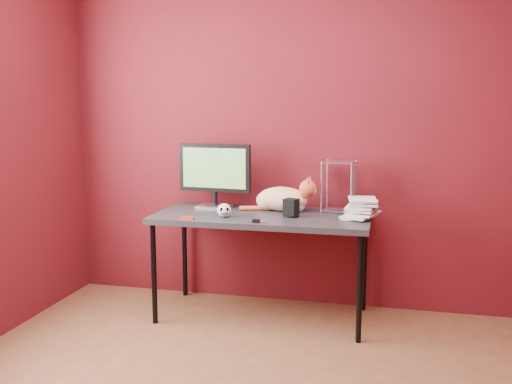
% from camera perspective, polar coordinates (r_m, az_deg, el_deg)
% --- Properties ---
extents(room, '(3.52, 3.52, 2.61)m').
position_cam_1_polar(room, '(2.56, -2.85, 7.15)').
color(room, brown).
rests_on(room, ground).
extents(desk, '(1.50, 0.70, 0.75)m').
position_cam_1_polar(desk, '(4.01, 0.66, -2.93)').
color(desk, black).
rests_on(desk, ground).
extents(monitor, '(0.55, 0.19, 0.47)m').
position_cam_1_polar(monitor, '(4.21, -4.14, 1.98)').
color(monitor, '#AAABAF').
rests_on(monitor, desk).
extents(cat, '(0.56, 0.24, 0.26)m').
position_cam_1_polar(cat, '(4.10, 2.72, -0.67)').
color(cat, orange).
rests_on(cat, desk).
extents(skull_mug, '(0.10, 0.10, 0.09)m').
position_cam_1_polar(skull_mug, '(3.89, -3.20, -1.83)').
color(skull_mug, silver).
rests_on(skull_mug, desk).
extents(speaker, '(0.11, 0.11, 0.13)m').
position_cam_1_polar(speaker, '(3.90, 3.53, -1.66)').
color(speaker, black).
rests_on(speaker, desk).
extents(book_stack, '(0.26, 0.30, 1.47)m').
position_cam_1_polar(book_stack, '(3.89, 9.52, 8.27)').
color(book_stack, beige).
rests_on(book_stack, desk).
extents(wire_rack, '(0.23, 0.20, 0.37)m').
position_cam_1_polar(wire_rack, '(4.11, 8.28, 0.57)').
color(wire_rack, '#AAABAF').
rests_on(wire_rack, desk).
extents(pocket_knife, '(0.09, 0.03, 0.02)m').
position_cam_1_polar(pocket_knife, '(3.85, -6.86, -2.59)').
color(pocket_knife, '#B22A0D').
rests_on(pocket_knife, desk).
extents(black_gadget, '(0.05, 0.03, 0.02)m').
position_cam_1_polar(black_gadget, '(3.71, 0.02, -2.91)').
color(black_gadget, black).
rests_on(black_gadget, desk).
extents(washer, '(0.04, 0.04, 0.00)m').
position_cam_1_polar(washer, '(3.75, 0.71, -2.94)').
color(washer, '#AAABAF').
rests_on(washer, desk).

